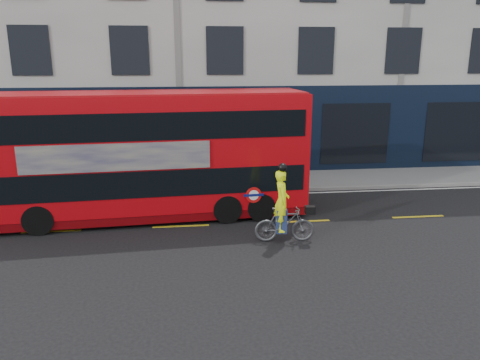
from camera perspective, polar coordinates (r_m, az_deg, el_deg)
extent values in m
plane|color=black|center=(13.77, -7.27, -7.79)|extent=(120.00, 120.00, 0.00)
cube|color=slate|center=(19.91, -7.12, -0.43)|extent=(60.00, 3.00, 0.12)
cube|color=gray|center=(18.47, -7.15, -1.63)|extent=(60.00, 0.12, 0.13)
cube|color=beige|center=(25.81, -7.59, 19.70)|extent=(50.00, 10.00, 15.00)
cube|color=black|center=(20.96, -7.27, 5.76)|extent=(50.00, 0.08, 4.00)
cube|color=silver|center=(18.20, -7.15, -2.09)|extent=(58.00, 0.10, 0.01)
cube|color=#B7070D|center=(15.62, -11.09, 3.50)|extent=(10.44, 3.03, 3.70)
cube|color=#5B0306|center=(16.13, -10.74, -3.44)|extent=(10.43, 2.99, 0.28)
cube|color=black|center=(15.80, -10.95, 0.59)|extent=(10.03, 3.04, 0.84)
cube|color=black|center=(15.47, -11.27, 6.99)|extent=(10.03, 3.04, 0.84)
cube|color=maroon|center=(15.37, -11.44, 10.34)|extent=(10.23, 2.93, 0.07)
cube|color=black|center=(16.55, 7.24, 1.39)|extent=(0.18, 2.11, 0.84)
cube|color=black|center=(16.24, 7.45, 7.51)|extent=(0.18, 2.11, 0.84)
cube|color=tan|center=(14.48, -14.84, 2.67)|extent=(5.61, 0.42, 0.84)
cylinder|color=red|center=(15.09, 1.68, -1.85)|extent=(0.52, 0.06, 0.52)
cylinder|color=white|center=(15.09, 1.68, -1.85)|extent=(0.34, 0.04, 0.34)
cube|color=#0C1459|center=(15.08, 1.68, -1.86)|extent=(0.66, 0.06, 0.08)
cylinder|color=black|center=(16.41, 1.75, -2.17)|extent=(1.10, 2.45, 0.94)
cylinder|color=black|center=(16.22, -2.14, -2.38)|extent=(1.10, 2.45, 0.94)
cylinder|color=black|center=(16.47, -22.60, -3.29)|extent=(1.10, 2.45, 0.94)
imported|color=#4B4E51|center=(13.75, 5.45, -5.42)|extent=(1.78, 0.63, 1.05)
imported|color=#D8F00E|center=(13.50, 5.10, -2.53)|extent=(0.48, 0.69, 1.80)
cube|color=black|center=(13.72, 8.54, -3.62)|extent=(0.30, 0.24, 0.22)
cube|color=navy|center=(13.69, 5.05, -4.92)|extent=(0.33, 0.40, 0.70)
sphere|color=black|center=(13.24, 5.20, 1.51)|extent=(0.26, 0.26, 0.26)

